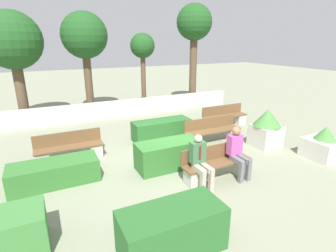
{
  "coord_description": "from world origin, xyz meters",
  "views": [
    {
      "loc": [
        -3.35,
        -6.67,
        3.48
      ],
      "look_at": [
        0.17,
        0.5,
        0.9
      ],
      "focal_mm": 28.0,
      "sensor_mm": 36.0,
      "label": 1
    }
  ],
  "objects_px": {
    "tree_rightmost": "(194,26)",
    "person_seated_man": "(200,159)",
    "person_seated_woman": "(237,150)",
    "bench_front": "(217,166)",
    "tree_leftmost": "(12,42)",
    "tree_center_left": "(84,37)",
    "bench_back": "(70,150)",
    "planter_corner_right": "(323,145)",
    "bench_right_side": "(213,133)",
    "planter_corner_left": "(266,127)",
    "bench_left_side": "(225,118)",
    "tree_center_right": "(143,49)"
  },
  "relations": [
    {
      "from": "bench_left_side",
      "to": "bench_back",
      "type": "relative_size",
      "value": 1.03
    },
    {
      "from": "person_seated_man",
      "to": "bench_right_side",
      "type": "bearing_deg",
      "value": 48.78
    },
    {
      "from": "person_seated_woman",
      "to": "bench_front",
      "type": "bearing_deg",
      "value": 165.5
    },
    {
      "from": "planter_corner_left",
      "to": "tree_center_left",
      "type": "xyz_separation_m",
      "value": [
        -4.58,
        7.17,
        2.98
      ]
    },
    {
      "from": "tree_center_right",
      "to": "bench_back",
      "type": "bearing_deg",
      "value": -131.16
    },
    {
      "from": "bench_back",
      "to": "tree_rightmost",
      "type": "relative_size",
      "value": 0.37
    },
    {
      "from": "tree_rightmost",
      "to": "person_seated_man",
      "type": "bearing_deg",
      "value": -119.99
    },
    {
      "from": "planter_corner_left",
      "to": "tree_rightmost",
      "type": "distance_m",
      "value": 7.47
    },
    {
      "from": "bench_front",
      "to": "person_seated_man",
      "type": "xyz_separation_m",
      "value": [
        -0.63,
        -0.14,
        0.4
      ]
    },
    {
      "from": "planter_corner_left",
      "to": "planter_corner_right",
      "type": "relative_size",
      "value": 1.31
    },
    {
      "from": "person_seated_woman",
      "to": "bench_left_side",
      "type": "bearing_deg",
      "value": 56.11
    },
    {
      "from": "person_seated_man",
      "to": "tree_rightmost",
      "type": "height_order",
      "value": "tree_rightmost"
    },
    {
      "from": "planter_corner_right",
      "to": "tree_center_left",
      "type": "relative_size",
      "value": 0.21
    },
    {
      "from": "bench_right_side",
      "to": "person_seated_woman",
      "type": "xyz_separation_m",
      "value": [
        -0.91,
        -2.36,
        0.42
      ]
    },
    {
      "from": "person_seated_man",
      "to": "planter_corner_left",
      "type": "bearing_deg",
      "value": 19.55
    },
    {
      "from": "bench_right_side",
      "to": "person_seated_woman",
      "type": "distance_m",
      "value": 2.56
    },
    {
      "from": "tree_center_left",
      "to": "tree_rightmost",
      "type": "height_order",
      "value": "tree_rightmost"
    },
    {
      "from": "planter_corner_right",
      "to": "tree_center_left",
      "type": "bearing_deg",
      "value": 122.5
    },
    {
      "from": "bench_right_side",
      "to": "planter_corner_left",
      "type": "bearing_deg",
      "value": -28.63
    },
    {
      "from": "person_seated_man",
      "to": "planter_corner_right",
      "type": "height_order",
      "value": "person_seated_man"
    },
    {
      "from": "planter_corner_left",
      "to": "planter_corner_right",
      "type": "height_order",
      "value": "planter_corner_left"
    },
    {
      "from": "bench_front",
      "to": "tree_rightmost",
      "type": "distance_m",
      "value": 9.35
    },
    {
      "from": "bench_left_side",
      "to": "tree_center_right",
      "type": "height_order",
      "value": "tree_center_right"
    },
    {
      "from": "bench_front",
      "to": "tree_leftmost",
      "type": "relative_size",
      "value": 0.41
    },
    {
      "from": "person_seated_man",
      "to": "bench_left_side",
      "type": "bearing_deg",
      "value": 45.46
    },
    {
      "from": "bench_right_side",
      "to": "bench_back",
      "type": "height_order",
      "value": "same"
    },
    {
      "from": "person_seated_woman",
      "to": "planter_corner_left",
      "type": "bearing_deg",
      "value": 28.01
    },
    {
      "from": "bench_right_side",
      "to": "planter_corner_left",
      "type": "relative_size",
      "value": 1.61
    },
    {
      "from": "bench_right_side",
      "to": "tree_center_right",
      "type": "xyz_separation_m",
      "value": [
        -0.47,
        5.58,
        2.79
      ]
    },
    {
      "from": "person_seated_woman",
      "to": "tree_rightmost",
      "type": "bearing_deg",
      "value": 66.9
    },
    {
      "from": "bench_left_side",
      "to": "planter_corner_left",
      "type": "xyz_separation_m",
      "value": [
        -0.19,
        -2.49,
        0.34
      ]
    },
    {
      "from": "bench_right_side",
      "to": "bench_back",
      "type": "bearing_deg",
      "value": -177.22
    },
    {
      "from": "bench_left_side",
      "to": "person_seated_man",
      "type": "bearing_deg",
      "value": -141.81
    },
    {
      "from": "bench_left_side",
      "to": "tree_leftmost",
      "type": "distance_m",
      "value": 9.44
    },
    {
      "from": "planter_corner_right",
      "to": "tree_rightmost",
      "type": "xyz_separation_m",
      "value": [
        0.06,
        7.98,
        3.83
      ]
    },
    {
      "from": "bench_left_side",
      "to": "tree_leftmost",
      "type": "height_order",
      "value": "tree_leftmost"
    },
    {
      "from": "bench_right_side",
      "to": "planter_corner_right",
      "type": "bearing_deg",
      "value": -38.11
    },
    {
      "from": "bench_left_side",
      "to": "tree_center_left",
      "type": "height_order",
      "value": "tree_center_left"
    },
    {
      "from": "bench_left_side",
      "to": "planter_corner_right",
      "type": "relative_size",
      "value": 2.03
    },
    {
      "from": "tree_center_right",
      "to": "bench_front",
      "type": "bearing_deg",
      "value": -97.08
    },
    {
      "from": "bench_front",
      "to": "tree_leftmost",
      "type": "xyz_separation_m",
      "value": [
        -4.69,
        8.02,
        3.12
      ]
    },
    {
      "from": "tree_center_left",
      "to": "planter_corner_right",
      "type": "bearing_deg",
      "value": -57.5
    },
    {
      "from": "tree_center_right",
      "to": "tree_rightmost",
      "type": "xyz_separation_m",
      "value": [
        2.86,
        -0.22,
        1.11
      ]
    },
    {
      "from": "bench_back",
      "to": "tree_rightmost",
      "type": "distance_m",
      "value": 9.46
    },
    {
      "from": "bench_back",
      "to": "person_seated_woman",
      "type": "xyz_separation_m",
      "value": [
        3.9,
        -2.98,
        0.42
      ]
    },
    {
      "from": "bench_front",
      "to": "bench_left_side",
      "type": "distance_m",
      "value": 4.69
    },
    {
      "from": "bench_left_side",
      "to": "tree_leftmost",
      "type": "bearing_deg",
      "value": 142.86
    },
    {
      "from": "bench_front",
      "to": "tree_leftmost",
      "type": "height_order",
      "value": "tree_leftmost"
    },
    {
      "from": "person_seated_man",
      "to": "person_seated_woman",
      "type": "relative_size",
      "value": 0.98
    },
    {
      "from": "bench_front",
      "to": "tree_center_left",
      "type": "relative_size",
      "value": 0.4
    }
  ]
}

